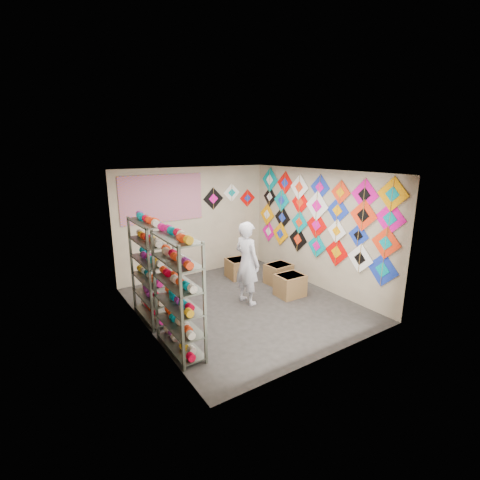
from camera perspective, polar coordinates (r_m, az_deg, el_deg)
ground at (r=7.32m, az=0.64°, el=-10.50°), size 4.50×4.50×0.00m
room_walls at (r=6.79m, az=0.67°, el=2.15°), size 4.50×4.50×4.50m
shelf_rack_front at (r=5.48m, az=-10.08°, el=-8.88°), size 0.40×1.10×1.90m
shelf_rack_back at (r=6.62m, az=-14.55°, el=-4.92°), size 0.40×1.10×1.90m
string_spools at (r=6.01m, az=-12.59°, el=-5.88°), size 0.12×2.36×0.12m
kite_wall_display at (r=8.00m, az=12.81°, el=3.67°), size 0.06×4.26×2.10m
back_wall_kites at (r=9.14m, az=-1.83°, el=7.11°), size 1.58×0.02×0.66m
poster at (r=8.33m, az=-12.61°, el=6.65°), size 2.00×0.01×1.10m
shopkeeper at (r=7.11m, az=1.16°, el=-3.79°), size 0.77×0.62×1.73m
carton_a at (r=7.71m, az=8.22°, el=-7.36°), size 0.59×0.50×0.48m
carton_b at (r=8.37m, az=6.34°, el=-5.52°), size 0.61×0.51×0.47m
carton_c at (r=8.68m, az=-0.39°, el=-4.68°), size 0.54×0.59×0.47m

